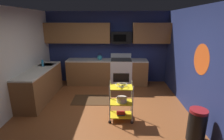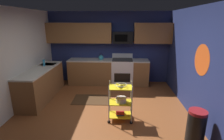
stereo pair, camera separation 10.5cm
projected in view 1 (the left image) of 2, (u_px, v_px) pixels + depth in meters
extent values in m
cube|color=brown|center=(103.00, 113.00, 4.39)|extent=(4.40, 4.80, 0.04)
cube|color=navy|center=(108.00, 48.00, 6.36)|extent=(4.52, 0.06, 2.60)
cube|color=silver|center=(9.00, 63.00, 4.08)|extent=(0.06, 4.80, 2.60)
cube|color=navy|center=(198.00, 64.00, 3.96)|extent=(0.06, 4.80, 2.60)
cylinder|color=#E5591E|center=(201.00, 59.00, 3.74)|extent=(0.00, 0.69, 0.69)
cube|color=brown|center=(107.00, 72.00, 6.28)|extent=(2.89, 0.60, 0.88)
cube|color=beige|center=(107.00, 60.00, 6.15)|extent=(2.89, 0.60, 0.04)
cube|color=brown|center=(41.00, 85.00, 5.05)|extent=(0.60, 2.05, 0.88)
cube|color=beige|center=(39.00, 70.00, 4.93)|extent=(0.60, 2.05, 0.04)
cube|color=#B7BABC|center=(47.00, 67.00, 5.50)|extent=(0.44, 0.36, 0.16)
cube|color=white|center=(121.00, 72.00, 6.26)|extent=(0.76, 0.64, 0.92)
cube|color=black|center=(121.00, 78.00, 5.98)|extent=(0.56, 0.01, 0.32)
cube|color=white|center=(121.00, 56.00, 6.39)|extent=(0.76, 0.06, 0.18)
cube|color=black|center=(121.00, 59.00, 6.13)|extent=(0.72, 0.60, 0.02)
cube|color=brown|center=(78.00, 33.00, 6.04)|extent=(2.31, 0.33, 0.70)
cube|color=brown|center=(151.00, 33.00, 5.98)|extent=(1.29, 0.33, 0.70)
cube|color=black|center=(121.00, 38.00, 6.02)|extent=(0.70, 0.38, 0.40)
cube|color=black|center=(120.00, 38.00, 5.84)|extent=(0.44, 0.01, 0.24)
cylinder|color=silver|center=(110.00, 105.00, 3.79)|extent=(0.02, 0.02, 0.88)
cylinder|color=black|center=(110.00, 122.00, 3.92)|extent=(0.07, 0.02, 0.07)
cylinder|color=silver|center=(133.00, 105.00, 3.78)|extent=(0.02, 0.02, 0.88)
cylinder|color=black|center=(132.00, 122.00, 3.90)|extent=(0.07, 0.02, 0.07)
cylinder|color=silver|center=(110.00, 98.00, 4.12)|extent=(0.02, 0.02, 0.88)
cylinder|color=black|center=(110.00, 114.00, 4.24)|extent=(0.07, 0.02, 0.07)
cylinder|color=silver|center=(131.00, 98.00, 4.11)|extent=(0.02, 0.02, 0.88)
cylinder|color=black|center=(131.00, 114.00, 4.23)|extent=(0.07, 0.02, 0.07)
cube|color=yellow|center=(121.00, 115.00, 4.05)|extent=(0.51, 0.34, 0.02)
cube|color=yellow|center=(121.00, 102.00, 3.96)|extent=(0.51, 0.34, 0.02)
cube|color=yellow|center=(121.00, 87.00, 3.85)|extent=(0.51, 0.34, 0.02)
torus|color=silver|center=(121.00, 84.00, 3.84)|extent=(0.27, 0.27, 0.01)
cylinder|color=silver|center=(121.00, 87.00, 3.85)|extent=(0.12, 0.12, 0.02)
ellipsoid|color=yellow|center=(123.00, 85.00, 3.85)|extent=(0.17, 0.09, 0.04)
ellipsoid|color=yellow|center=(120.00, 85.00, 3.87)|extent=(0.15, 0.14, 0.04)
ellipsoid|color=yellow|center=(121.00, 86.00, 3.79)|extent=(0.08, 0.17, 0.04)
cylinder|color=silver|center=(122.00, 100.00, 3.94)|extent=(0.24, 0.24, 0.11)
torus|color=silver|center=(122.00, 98.00, 3.92)|extent=(0.25, 0.25, 0.01)
cube|color=#1E4C8C|center=(121.00, 114.00, 4.04)|extent=(0.19, 0.15, 0.03)
cube|color=#B22626|center=(121.00, 113.00, 4.03)|extent=(0.21, 0.16, 0.03)
sphere|color=teal|center=(100.00, 58.00, 6.13)|extent=(0.18, 0.18, 0.18)
sphere|color=black|center=(100.00, 55.00, 6.11)|extent=(0.03, 0.03, 0.03)
cone|color=teal|center=(102.00, 57.00, 6.12)|extent=(0.09, 0.04, 0.06)
torus|color=black|center=(100.00, 55.00, 6.10)|extent=(0.12, 0.01, 0.12)
cylinder|color=#2D8CBF|center=(43.00, 63.00, 5.21)|extent=(0.06, 0.06, 0.20)
cylinder|color=black|center=(197.00, 126.00, 3.30)|extent=(0.34, 0.34, 0.60)
cylinder|color=maroon|center=(199.00, 111.00, 3.21)|extent=(0.33, 0.33, 0.06)
cube|color=#472D19|center=(91.00, 100.00, 5.08)|extent=(1.11, 0.72, 0.01)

